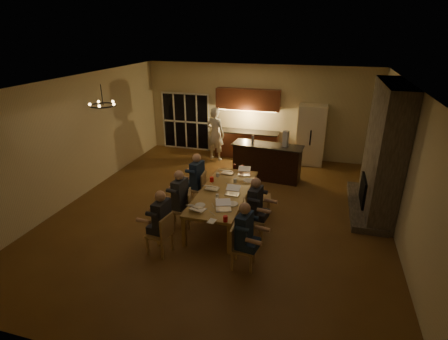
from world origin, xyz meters
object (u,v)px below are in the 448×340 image
dining_table (224,205)px  person_left_far (197,179)px  person_right_mid (255,207)px  bar_island (267,162)px  plate_far (249,181)px  can_cola (234,166)px  standing_person (215,134)px  redcup_far (242,168)px  refrigerator (311,135)px  chair_left_far (197,188)px  redcup_mid (212,179)px  redcup_near (225,219)px  plate_near (232,204)px  chair_right_mid (253,219)px  laptop_f (244,171)px  chair_left_near (159,234)px  person_right_near (244,236)px  mug_front (217,196)px  laptop_e (228,169)px  bar_bottle (253,139)px  mug_back (218,175)px  chair_right_far (262,197)px  mug_mid (235,181)px  laptop_a (198,205)px  plate_left (200,205)px  chandelier (103,105)px  person_left_near (162,222)px  can_silver (217,201)px  bar_blender (286,139)px  laptop_b (224,205)px  chair_left_mid (181,209)px  chair_right_near (243,247)px  person_left_mid (180,198)px

dining_table → person_left_far: person_left_far is taller
person_right_mid → bar_island: bearing=13.3°
bar_island → plate_far: bar_island is taller
dining_table → can_cola: can_cola is taller
standing_person → redcup_far: bearing=137.4°
refrigerator → chair_left_far: 4.72m
bar_island → redcup_mid: bearing=-108.4°
redcup_near → plate_near: bearing=94.0°
chair_right_mid → laptop_f: (-0.60, 1.66, 0.42)m
chair_left_far → chair_left_near: bearing=-4.1°
person_right_near → mug_front: size_ratio=13.80×
laptop_e → plate_near: (0.56, -1.65, -0.10)m
bar_bottle → mug_back: bearing=-103.5°
chair_right_far → plate_far: chair_right_far is taller
mug_mid → laptop_a: bearing=-104.8°
chair_left_near → plate_left: (0.60, 0.83, 0.31)m
mug_front → dining_table: bearing=83.8°
chair_left_far → chandelier: 3.07m
person_left_near → redcup_mid: size_ratio=11.50×
dining_table → bar_island: bearing=78.2°
redcup_far → can_silver: 2.04m
mug_front → bar_blender: size_ratio=0.21×
laptop_b → laptop_a: bearing=174.9°
person_right_near → redcup_mid: (-1.30, 2.07, 0.12)m
chair_right_far → redcup_far: (-0.72, 0.87, 0.37)m
chair_left_mid → laptop_b: (1.11, -0.32, 0.42)m
bar_island → redcup_mid: size_ratio=17.45×
bar_island → chair_right_far: 2.22m
chandelier → redcup_near: bearing=-14.2°
chair_right_mid → can_silver: size_ratio=7.42×
plate_far → laptop_f: bearing=119.7°
person_right_near → bar_bottle: person_right_near is taller
mug_front → laptop_e: bearing=96.3°
redcup_near → chandelier: bearing=165.8°
chair_right_far → plate_left: bearing=129.4°
bar_island → mug_back: size_ratio=20.94×
bar_island → person_left_near: bearing=-102.6°
chair_left_mid → mug_front: chair_left_mid is taller
chair_right_near → person_left_mid: 2.09m
redcup_near → plate_near: (-0.05, 0.74, -0.05)m
laptop_a → laptop_e: 2.08m
person_right_near → laptop_a: person_right_near is taller
standing_person → bar_bottle: standing_person is taller
dining_table → bar_blender: bearing=68.3°
chair_left_near → plate_left: chair_left_near is taller
bar_island → laptop_a: bearing=-97.4°
laptop_e → redcup_mid: laptop_e is taller
redcup_near → plate_far: redcup_near is taller
chair_right_far → person_left_far: (-1.72, 0.09, 0.24)m
chair_right_far → plate_far: size_ratio=3.29×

